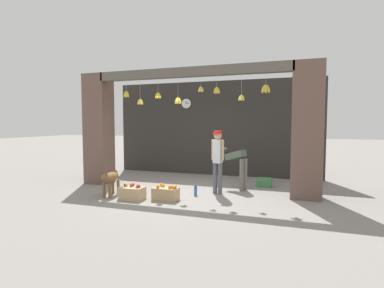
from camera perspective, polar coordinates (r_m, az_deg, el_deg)
name	(u,v)px	position (r m, az deg, el deg)	size (l,w,h in m)	color
ground_plane	(187,192)	(7.88, -0.96, -9.07)	(60.00, 60.00, 0.00)	gray
shop_back_wall	(214,128)	(10.32, 4.23, 2.99)	(7.09, 0.12, 3.21)	#2D2B28
shop_pillar_left	(99,129)	(9.32, -17.33, 2.72)	(0.70, 0.60, 3.21)	brown
shop_pillar_right	(307,131)	(7.53, 21.06, 2.38)	(0.70, 0.60, 3.21)	brown
storefront_awning	(188,74)	(7.90, -0.72, 13.19)	(5.19, 0.28, 0.94)	#5B564C
dog	(110,179)	(7.61, -15.27, -6.39)	(0.33, 0.89, 0.64)	brown
shopkeeper	(218,157)	(7.54, 4.90, -2.51)	(0.34, 0.28, 1.59)	#56565B
worker_stooping	(237,162)	(8.13, 8.53, -3.44)	(0.77, 0.58, 1.10)	#6B665B
fruit_crate_oranges	(166,193)	(7.05, -5.03, -9.36)	(0.59, 0.33, 0.36)	tan
fruit_crate_apples	(132,193)	(7.24, -11.34, -9.09)	(0.56, 0.37, 0.36)	tan
produce_box_green	(264,182)	(8.73, 13.59, -7.12)	(0.41, 0.35, 0.23)	#42844C
water_bottle	(196,191)	(7.46, 0.68, -8.91)	(0.08, 0.08, 0.25)	#2D60AD
wall_clock	(186,104)	(10.57, -1.10, 7.71)	(0.36, 0.03, 0.36)	black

